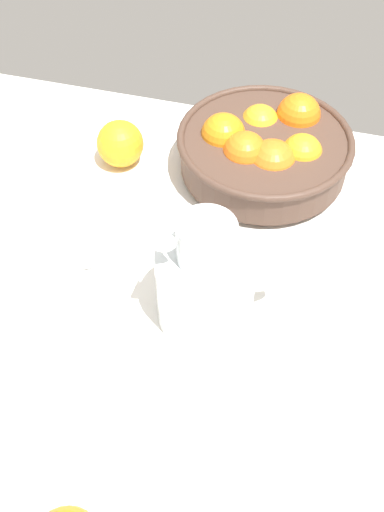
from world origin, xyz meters
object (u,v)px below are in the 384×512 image
object	(u,v)px
fruit_bowl	(264,150)
juice_pitcher	(206,286)
loose_orange_1	(120,144)
spoon	(104,242)

from	to	relation	value
fruit_bowl	juice_pitcher	bearing A→B (deg)	-93.77
loose_orange_1	spoon	xyz separation A→B (cm)	(3.43, -17.84, -3.38)
juice_pitcher	loose_orange_1	xyz separation A→B (cm)	(-20.91, 26.05, -2.22)
fruit_bowl	juice_pitcher	size ratio (longest dim) A/B	1.55
loose_orange_1	spoon	bearing A→B (deg)	-79.11
loose_orange_1	fruit_bowl	bearing A→B (deg)	9.28
juice_pitcher	spoon	distance (cm)	20.11
fruit_bowl	loose_orange_1	world-z (taller)	fruit_bowl
spoon	juice_pitcher	bearing A→B (deg)	-25.17
juice_pitcher	spoon	world-z (taller)	juice_pitcher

